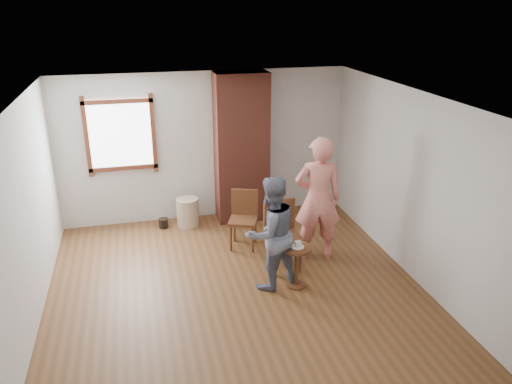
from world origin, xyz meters
TOP-DOWN VIEW (x-y plane):
  - ground at (0.00, 0.00)m, footprint 5.50×5.50m
  - room_shell at (-0.06, 0.61)m, footprint 5.04×5.52m
  - brick_chimney at (0.60, 2.50)m, footprint 0.90×0.50m
  - stoneware_crock at (-0.39, 2.40)m, footprint 0.42×0.42m
  - dark_pot at (-0.82, 2.40)m, footprint 0.17×0.17m
  - dining_chair_left at (0.40, 1.44)m, footprint 0.55×0.55m
  - dining_chair_right at (0.79, 0.66)m, footprint 0.49×0.49m
  - side_table at (0.83, 0.06)m, footprint 0.40×0.40m
  - cake_plate at (0.83, 0.06)m, footprint 0.18×0.18m
  - cake_slice at (0.84, 0.06)m, footprint 0.08×0.07m
  - man at (0.48, 0.16)m, footprint 0.93×0.82m
  - person_pink at (1.38, 0.80)m, footprint 0.77×0.59m

SIDE VIEW (x-z plane):
  - ground at x=0.00m, z-range 0.00..0.00m
  - dark_pot at x=-0.82m, z-range 0.00..0.17m
  - stoneware_crock at x=-0.39m, z-range 0.00..0.50m
  - side_table at x=0.83m, z-range 0.10..0.70m
  - dining_chair_left at x=0.40m, z-range 0.06..0.97m
  - dining_chair_right at x=0.79m, z-range 0.06..1.07m
  - cake_plate at x=0.83m, z-range 0.60..0.61m
  - cake_slice at x=0.84m, z-range 0.61..0.67m
  - man at x=0.48m, z-range 0.00..1.59m
  - person_pink at x=1.38m, z-range 0.00..1.90m
  - brick_chimney at x=0.60m, z-range 0.00..2.60m
  - room_shell at x=-0.06m, z-range 0.50..3.12m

